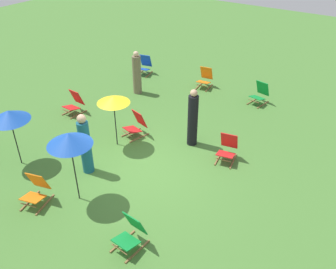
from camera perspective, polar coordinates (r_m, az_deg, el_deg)
ground_plane at (r=10.17m, az=-3.79°, el=-5.40°), size 40.00×40.00×0.00m
deckchair_0 at (r=10.43m, az=9.33°, el=-2.20°), size 0.61×0.84×0.83m
deckchair_2 at (r=11.43m, az=-5.05°, el=1.49°), size 0.65×0.86×0.83m
deckchair_3 at (r=9.44m, az=-20.08°, el=-8.28°), size 0.66×0.86×0.83m
deckchair_4 at (r=13.09m, az=-14.55°, el=4.77°), size 0.52×0.79×0.83m
deckchair_6 at (r=7.95m, az=-5.88°, el=-15.24°), size 0.53×0.79×0.83m
deckchair_7 at (r=15.89m, az=-3.72°, el=10.77°), size 0.64×0.85×0.83m
deckchair_8 at (r=14.69m, az=5.84°, el=8.79°), size 0.57×0.82×0.83m
deckchair_9 at (r=13.76m, az=14.27°, el=6.22°), size 0.61×0.83×0.83m
umbrella_0 at (r=10.38m, az=-23.78°, el=2.75°), size 1.07×1.07×1.70m
umbrella_1 at (r=10.48m, az=-8.61°, el=5.46°), size 0.96×0.96×1.65m
umbrella_2 at (r=8.43m, az=-15.30°, el=-0.71°), size 1.05×1.05×1.93m
person_0 at (r=10.74m, az=3.92°, el=2.44°), size 0.41×0.41×1.83m
person_1 at (r=14.03m, az=-4.92°, el=9.50°), size 0.46×0.46×1.67m
person_2 at (r=9.83m, az=-12.91°, el=-1.65°), size 0.36×0.36×1.78m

